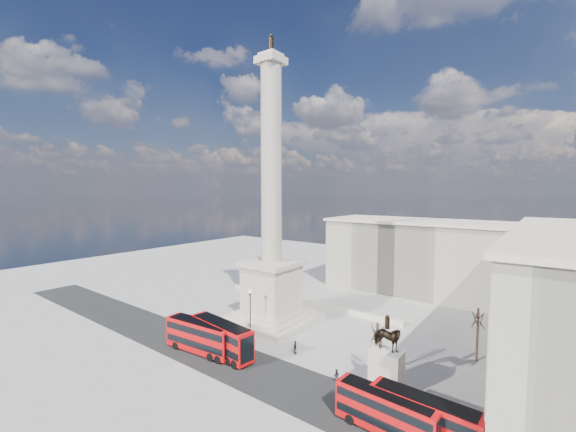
% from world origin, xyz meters
% --- Properties ---
extents(ground, '(180.00, 180.00, 0.00)m').
position_xyz_m(ground, '(0.00, 0.00, 0.00)').
color(ground, '#9E9B95').
rests_on(ground, ground).
extents(asphalt_road, '(120.00, 9.00, 0.01)m').
position_xyz_m(asphalt_road, '(5.00, -10.00, 0.00)').
color(asphalt_road, '#252525').
rests_on(asphalt_road, ground).
extents(nelsons_column, '(14.00, 14.00, 49.85)m').
position_xyz_m(nelsons_column, '(0.00, 5.00, 12.92)').
color(nelsons_column, '#C1B2A1').
rests_on(nelsons_column, ground).
extents(balustrade_wall, '(40.00, 0.60, 1.10)m').
position_xyz_m(balustrade_wall, '(0.00, 16.00, 0.55)').
color(balustrade_wall, beige).
rests_on(balustrade_wall, ground).
extents(building_northeast, '(51.00, 17.00, 16.60)m').
position_xyz_m(building_northeast, '(20.00, 40.00, 8.32)').
color(building_northeast, beige).
rests_on(building_northeast, ground).
extents(red_bus_a, '(11.51, 3.62, 4.59)m').
position_xyz_m(red_bus_a, '(-0.20, -10.83, 2.41)').
color(red_bus_a, '#BD090B').
rests_on(red_bus_a, ground).
extents(red_bus_b, '(11.82, 3.97, 4.70)m').
position_xyz_m(red_bus_b, '(2.70, -9.46, 2.47)').
color(red_bus_b, '#BD090B').
rests_on(red_bus_b, ground).
extents(red_bus_c, '(10.00, 2.88, 4.01)m').
position_xyz_m(red_bus_c, '(27.60, -11.20, 2.10)').
color(red_bus_c, '#BD090B').
rests_on(red_bus_c, ground).
extents(red_bus_d, '(10.19, 2.83, 4.09)m').
position_xyz_m(red_bus_d, '(30.85, -9.92, 2.15)').
color(red_bus_d, '#BD090B').
rests_on(red_bus_d, ground).
extents(victorian_lamp, '(0.63, 0.63, 7.32)m').
position_xyz_m(victorian_lamp, '(0.99, -1.66, 4.31)').
color(victorian_lamp, black).
rests_on(victorian_lamp, ground).
extents(equestrian_statue, '(4.41, 3.31, 9.08)m').
position_xyz_m(equestrian_statue, '(24.90, -4.35, 3.20)').
color(equestrian_statue, beige).
rests_on(equestrian_statue, ground).
extents(bare_tree_near, '(1.75, 1.75, 7.67)m').
position_xyz_m(bare_tree_near, '(39.21, 1.50, 6.04)').
color(bare_tree_near, '#332319').
rests_on(bare_tree_near, ground).
extents(bare_tree_mid, '(1.88, 1.88, 7.13)m').
position_xyz_m(bare_tree_mid, '(22.60, -1.60, 5.61)').
color(bare_tree_mid, '#332319').
rests_on(bare_tree_mid, ground).
extents(bare_tree_far, '(1.88, 1.88, 7.68)m').
position_xyz_m(bare_tree_far, '(31.97, 10.29, 6.05)').
color(bare_tree_far, '#332319').
rests_on(bare_tree_far, ground).
extents(pedestrian_walking, '(0.56, 0.37, 1.53)m').
position_xyz_m(pedestrian_walking, '(23.57, -6.50, 0.77)').
color(pedestrian_walking, black).
rests_on(pedestrian_walking, ground).
extents(pedestrian_standing, '(0.96, 0.90, 1.58)m').
position_xyz_m(pedestrian_standing, '(19.27, -5.99, 0.79)').
color(pedestrian_standing, black).
rests_on(pedestrian_standing, ground).
extents(pedestrian_crossing, '(1.11, 1.11, 1.89)m').
position_xyz_m(pedestrian_crossing, '(10.91, -2.94, 0.95)').
color(pedestrian_crossing, black).
rests_on(pedestrian_crossing, ground).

